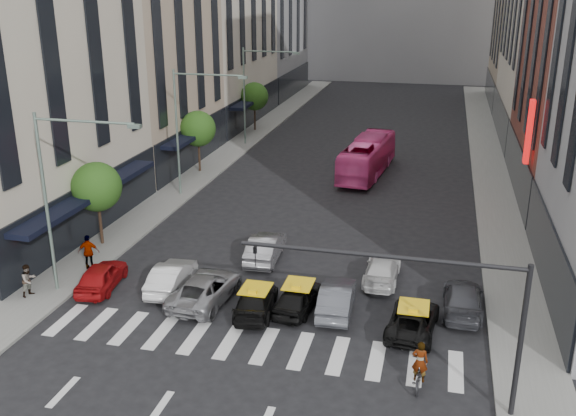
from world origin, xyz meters
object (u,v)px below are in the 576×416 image
Objects in this scene: streetlamp_mid at (189,116)px; motorcycle at (419,375)px; pedestrian_far at (89,252)px; car_red at (102,276)px; taxi_center at (298,297)px; taxi_left at (256,301)px; streetlamp_far at (254,83)px; bus at (367,157)px; pedestrian_near at (29,280)px; streetlamp_near at (61,181)px; car_white_front at (172,277)px.

streetlamp_mid is 4.83× the size of motorcycle.
pedestrian_far is (-0.59, -13.39, -4.80)m from streetlamp_mid.
car_red is 10.26m from taxi_center.
taxi_left is at bearing -24.66° from motorcycle.
car_red reaches higher than taxi_left.
car_red is at bearing -88.01° from streetlamp_far.
taxi_left is 24.45m from bus.
streetlamp_far is at bearing -60.81° from motorcycle.
pedestrian_near reaches higher than taxi_center.
taxi_left is at bearing 90.87° from bus.
car_red is at bearing 7.36° from taxi_center.
taxi_left is (9.44, 0.27, -5.29)m from streetlamp_near.
motorcycle is at bearing -49.14° from streetlamp_mid.
pedestrian_far is at bearing 102.84° from streetlamp_near.
car_red is 16.82m from motorcycle.
car_white_front is at bearing 1.39° from taxi_center.
streetlamp_far is 31.58m from car_red.
car_red is at bearing 117.92° from pedestrian_far.
bus reaches higher than pedestrian_far.
taxi_center is at bearing 95.30° from bus.
streetlamp_mid reaches higher than motorcycle.
car_white_front is 6.92m from pedestrian_near.
pedestrian_far is at bearing -91.16° from streetlamp_far.
streetlamp_near reaches higher than pedestrian_far.
car_red is 2.17× the size of motorcycle.
streetlamp_mid is 19.09m from taxi_left.
streetlamp_near is at bearing -90.00° from streetlamp_far.
streetlamp_far is at bearing 90.00° from streetlamp_near.
streetlamp_near is 1.00× the size of streetlamp_far.
pedestrian_near is at bearing -0.63° from taxi_left.
pedestrian_far is (-11.94, 1.61, 0.44)m from taxi_center.
taxi_center reaches higher than motorcycle.
taxi_left is (9.44, -31.73, -5.29)m from streetlamp_far.
car_white_front is 2.21× the size of pedestrian_far.
pedestrian_far is at bearing -16.49° from motorcycle.
streetlamp_far is 14.52m from bus.
taxi_center is 2.04× the size of pedestrian_far.
car_red is at bearing 38.88° from streetlamp_near.
streetlamp_far is 31.16m from car_white_front.
streetlamp_mid is at bearing -108.64° from pedestrian_far.
car_white_front is at bearing -52.08° from pedestrian_near.
motorcycle is 1.13× the size of pedestrian_near.
car_red is (1.08, 0.87, -5.21)m from streetlamp_near.
taxi_left is 2.57× the size of pedestrian_near.
motorcycle is (5.87, -4.89, -0.18)m from taxi_center.
taxi_left is at bearing 150.81° from pedestrian_far.
pedestrian_far reaches higher than taxi_left.
pedestrian_near reaches higher than motorcycle.
pedestrian_near is at bearing -5.19° from motorcycle.
car_red is 0.96× the size of taxi_left.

